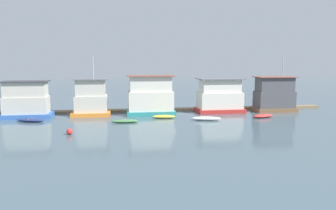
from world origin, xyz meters
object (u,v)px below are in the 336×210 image
at_px(dinghy_yellow, 164,117).
at_px(dinghy_red, 263,116).
at_px(dinghy_navy, 30,120).
at_px(houseboat_red, 220,97).
at_px(dinghy_white, 206,118).
at_px(buoy_red, 70,132).
at_px(houseboat_brown, 274,95).
at_px(houseboat_orange, 91,99).
at_px(houseboat_teal, 151,97).
at_px(dinghy_green, 125,121).
at_px(houseboat_blue, 26,101).

distance_m(dinghy_yellow, dinghy_red, 13.43).
distance_m(dinghy_navy, dinghy_yellow, 16.91).
bearing_deg(houseboat_red, dinghy_white, -120.14).
bearing_deg(dinghy_navy, buoy_red, -54.25).
bearing_deg(dinghy_yellow, houseboat_brown, 11.79).
bearing_deg(houseboat_orange, dinghy_white, -23.27).
relative_size(houseboat_teal, dinghy_white, 1.72).
relative_size(houseboat_orange, houseboat_red, 1.20).
relative_size(houseboat_orange, houseboat_teal, 1.22).
relative_size(dinghy_red, buoy_red, 5.20).
bearing_deg(houseboat_brown, dinghy_navy, -173.64).
distance_m(dinghy_white, buoy_red, 17.19).
height_order(dinghy_green, dinghy_yellow, dinghy_yellow).
xyz_separation_m(houseboat_red, dinghy_green, (-14.18, -6.51, -2.11)).
height_order(houseboat_blue, dinghy_green, houseboat_blue).
distance_m(dinghy_navy, dinghy_red, 30.28).
xyz_separation_m(dinghy_green, dinghy_red, (18.50, 0.86, 0.05)).
distance_m(houseboat_blue, dinghy_navy, 4.28).
height_order(houseboat_brown, dinghy_red, houseboat_brown).
distance_m(dinghy_green, dinghy_yellow, 5.70).
height_order(houseboat_brown, dinghy_white, houseboat_brown).
xyz_separation_m(dinghy_yellow, dinghy_red, (13.34, -1.55, 0.03)).
bearing_deg(dinghy_red, dinghy_yellow, 173.35).
bearing_deg(dinghy_navy, houseboat_orange, 29.52).
distance_m(houseboat_teal, dinghy_green, 7.10).
xyz_separation_m(houseboat_orange, dinghy_navy, (-7.18, -4.06, -2.09)).
height_order(houseboat_orange, buoy_red, houseboat_orange).
xyz_separation_m(houseboat_blue, dinghy_yellow, (18.21, -3.36, -2.02)).
distance_m(houseboat_teal, houseboat_brown, 18.88).
xyz_separation_m(dinghy_navy, dinghy_white, (22.07, -2.34, 0.03)).
bearing_deg(houseboat_teal, dinghy_green, -123.88).
xyz_separation_m(houseboat_teal, dinghy_white, (6.60, -5.66, -2.32)).
bearing_deg(buoy_red, houseboat_brown, 22.94).
distance_m(houseboat_orange, dinghy_white, 16.34).
height_order(houseboat_orange, dinghy_green, houseboat_orange).
distance_m(houseboat_blue, houseboat_teal, 16.78).
xyz_separation_m(dinghy_white, buoy_red, (-16.16, -5.86, 0.06)).
xyz_separation_m(houseboat_orange, houseboat_brown, (27.16, -0.24, 0.15)).
xyz_separation_m(houseboat_orange, buoy_red, (-1.27, -12.27, -1.99)).
xyz_separation_m(houseboat_teal, dinghy_yellow, (1.44, -3.13, -2.36)).
height_order(houseboat_red, dinghy_green, houseboat_red).
bearing_deg(dinghy_white, buoy_red, -160.07).
bearing_deg(houseboat_teal, buoy_red, -129.68).
bearing_deg(houseboat_red, dinghy_yellow, -155.54).
relative_size(houseboat_teal, buoy_red, 10.53).
bearing_deg(houseboat_brown, houseboat_blue, -179.55).
height_order(houseboat_red, buoy_red, houseboat_red).
bearing_deg(houseboat_teal, houseboat_blue, 179.22).
bearing_deg(houseboat_red, buoy_red, -148.03).
relative_size(houseboat_teal, dinghy_navy, 1.74).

